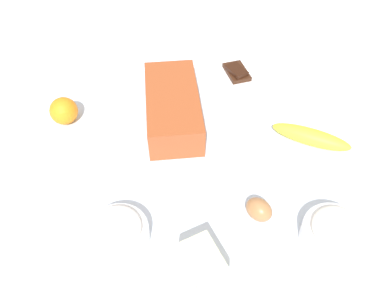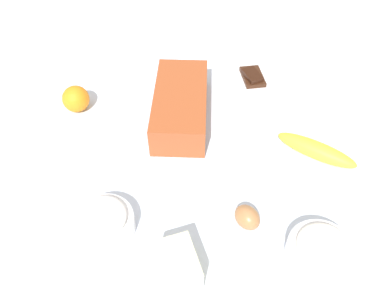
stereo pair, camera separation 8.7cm
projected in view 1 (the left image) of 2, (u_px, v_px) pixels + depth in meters
ground_plane at (192, 158)px, 0.91m from camera, size 2.40×2.40×0.02m
loaf_pan at (173, 106)px, 0.96m from camera, size 0.30×0.17×0.08m
flour_bowl at (336, 234)px, 0.73m from camera, size 0.13×0.13×0.07m
sugar_bowl at (117, 232)px, 0.73m from camera, size 0.12×0.12×0.06m
banana at (311, 137)px, 0.92m from camera, size 0.15×0.18×0.04m
orange_fruit at (64, 111)px, 0.96m from camera, size 0.07×0.07×0.07m
butter_block at (202, 265)px, 0.68m from camera, size 0.10×0.08×0.06m
egg_near_butter at (259, 209)px, 0.77m from camera, size 0.07×0.07×0.05m
chocolate_plate at (236, 74)px, 1.10m from camera, size 0.13×0.13×0.03m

